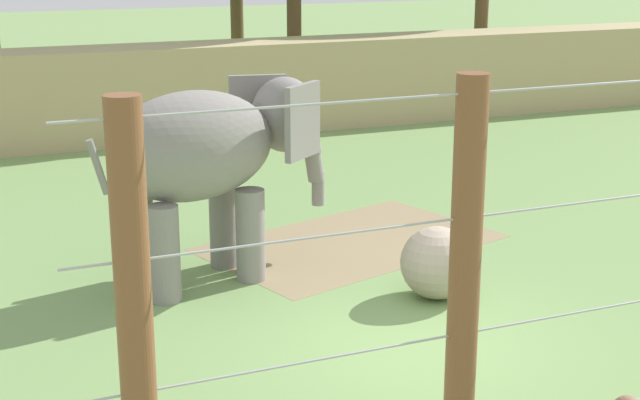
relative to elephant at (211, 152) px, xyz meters
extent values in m
plane|color=#759956|center=(1.59, -3.31, -1.92)|extent=(120.00, 120.00, 0.00)
cube|color=#937F5B|center=(2.58, 0.74, -1.91)|extent=(5.33, 4.13, 0.01)
cube|color=tan|center=(1.59, 10.45, -0.76)|extent=(36.00, 1.80, 2.32)
cylinder|color=gray|center=(0.30, 0.47, -1.23)|extent=(0.43, 0.43, 1.38)
cylinder|color=gray|center=(0.48, -0.27, -1.23)|extent=(0.43, 0.43, 1.38)
cylinder|color=gray|center=(-1.07, 0.12, -1.23)|extent=(0.43, 0.43, 1.38)
cylinder|color=gray|center=(-0.88, -0.61, -1.23)|extent=(0.43, 0.43, 1.38)
ellipsoid|color=gray|center=(-0.29, -0.07, 0.13)|extent=(2.82, 1.96, 1.58)
ellipsoid|color=gray|center=(1.27, 0.32, 0.41)|extent=(1.21, 1.29, 1.14)
cube|color=gray|center=(1.03, 0.87, 0.41)|extent=(0.89, 0.27, 1.08)
cube|color=gray|center=(1.31, -0.28, 0.41)|extent=(0.75, 0.63, 1.08)
cylinder|color=gray|center=(1.68, 0.42, 0.00)|extent=(0.54, 0.42, 0.62)
cylinder|color=gray|center=(1.79, 0.45, -0.43)|extent=(0.40, 0.34, 0.58)
cylinder|color=gray|center=(1.87, 0.47, -0.84)|extent=(0.24, 0.24, 0.54)
cylinder|color=gray|center=(-1.68, -0.42, 0.03)|extent=(0.31, 0.17, 0.79)
sphere|color=tan|center=(2.65, -1.97, -1.40)|extent=(1.03, 1.03, 1.03)
cylinder|color=brown|center=(-2.48, -6.54, 0.02)|extent=(0.26, 0.26, 3.88)
cylinder|color=brown|center=(0.23, -6.54, 0.02)|extent=(0.26, 0.26, 3.88)
cylinder|color=#B7B7BC|center=(1.59, -6.54, -0.21)|extent=(9.14, 0.02, 0.02)
cylinder|color=#B7B7BC|center=(1.59, -6.54, 0.80)|extent=(9.14, 0.02, 0.02)
cylinder|color=#B7B7BC|center=(1.59, -6.54, 1.81)|extent=(9.14, 0.02, 0.02)
cylinder|color=brown|center=(6.32, 18.22, 0.29)|extent=(0.44, 0.44, 4.42)
cylinder|color=brown|center=(6.73, 13.93, 0.30)|extent=(0.44, 0.44, 4.43)
cylinder|color=brown|center=(13.21, 13.75, 0.58)|extent=(0.44, 0.44, 5.00)
camera|label=1|loc=(-3.66, -12.72, 2.95)|focal=52.60mm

